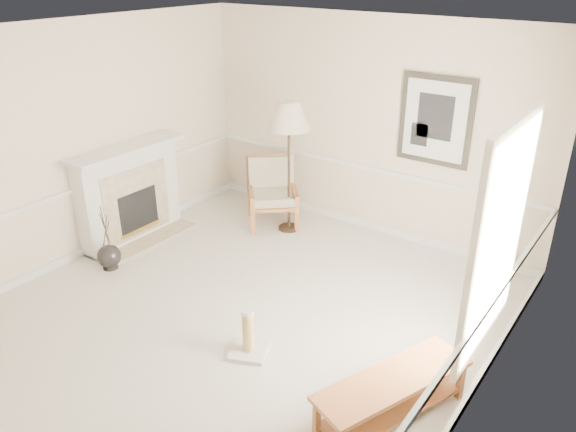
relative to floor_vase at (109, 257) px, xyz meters
The scene contains 8 objects.
ground 1.93m from the floor_vase, ahead, with size 5.50×5.50×0.00m, color silver.
room 2.69m from the floor_vase, ahead, with size 5.04×5.54×2.92m.
fireplace 0.98m from the floor_vase, 119.53° to the left, with size 0.64×1.64×1.31m.
floor_vase is the anchor object (origin of this frame).
armchair 2.44m from the floor_vase, 71.19° to the left, with size 1.01×1.02×0.92m.
floor_lamp 2.86m from the floor_vase, 62.34° to the left, with size 0.58×0.58×1.82m.
bench 3.94m from the floor_vase, ahead, with size 0.91×1.48×0.41m.
scratching_post 2.45m from the floor_vase, ahead, with size 0.46×0.46×0.50m.
Camera 1 is at (3.41, -3.76, 3.52)m, focal length 35.00 mm.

